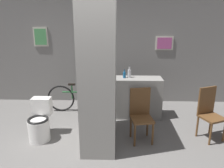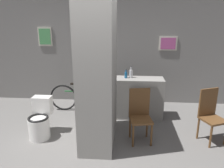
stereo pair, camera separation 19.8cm
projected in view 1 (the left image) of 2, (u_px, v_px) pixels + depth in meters
name	position (u px, v px, depth m)	size (l,w,h in m)	color
ground_plane	(95.00, 160.00, 3.44)	(14.00, 14.00, 0.00)	slate
wall_back	(104.00, 53.00, 5.59)	(8.00, 0.09, 2.60)	gray
pillar_center	(99.00, 71.00, 3.64)	(0.58, 1.21, 2.60)	gray
counter_shelf	(134.00, 97.00, 4.88)	(1.20, 0.44, 0.89)	gray
toilet	(40.00, 123.00, 3.98)	(0.38, 0.54, 0.73)	white
chair_near_pillar	(141.00, 113.00, 3.91)	(0.43, 0.43, 0.96)	brown
chair_by_doorway	(209.00, 112.00, 3.97)	(0.49, 0.49, 0.96)	brown
bicycle	(84.00, 98.00, 5.15)	(1.73, 0.42, 0.69)	black
bottle_tall	(129.00, 73.00, 4.77)	(0.07, 0.07, 0.27)	silver
bottle_short	(124.00, 75.00, 4.75)	(0.06, 0.06, 0.20)	#19598C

